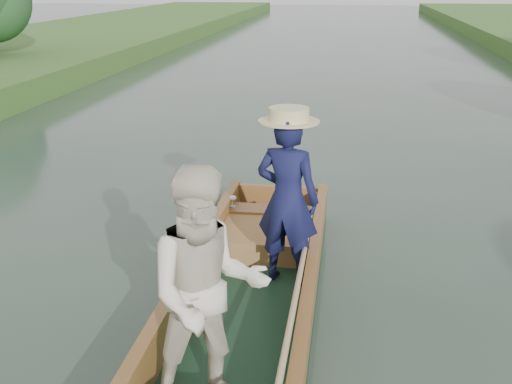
# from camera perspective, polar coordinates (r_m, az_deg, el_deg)

# --- Properties ---
(ground) EXTENTS (120.00, 120.00, 0.00)m
(ground) POSITION_cam_1_polar(r_m,az_deg,el_deg) (5.35, -0.94, -11.76)
(ground) COLOR #283D30
(ground) RESTS_ON ground
(punt) EXTENTS (1.14, 5.00, 1.69)m
(punt) POSITION_cam_1_polar(r_m,az_deg,el_deg) (4.94, -0.99, -7.32)
(punt) COLOR black
(punt) RESTS_ON ground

